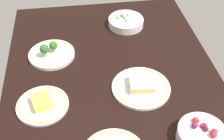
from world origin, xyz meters
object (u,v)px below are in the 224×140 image
Objects in this scene: plate_broccoli at (51,53)px; bowl_berries at (201,135)px; bowl_peas at (126,22)px; plate_sandwich at (141,86)px; plate_cheese at (42,104)px.

plate_broccoli is 70.82cm from bowl_berries.
bowl_peas is 1.09× the size of bowl_berries.
bowl_peas is (-19.24, 36.57, 0.66)cm from plate_broccoli.
bowl_berries is (25.92, 14.29, 1.59)cm from plate_sandwich.
plate_broccoli is 1.15× the size of bowl_peas.
plate_broccoli reaches higher than bowl_peas.
bowl_peas is (-44.45, 1.88, 0.93)cm from plate_sandwich.
plate_cheese is 1.19× the size of bowl_berries.
bowl_berries is at bearing 10.00° from bowl_peas.
bowl_peas is (-48.12, 39.55, 1.03)cm from plate_cheese.
plate_sandwich is 37.85cm from plate_cheese.
plate_cheese is 56.55cm from bowl_berries.
bowl_peas is at bearing -170.00° from bowl_berries.
bowl_berries reaches higher than plate_sandwich.
plate_sandwich is at bearing 95.57° from plate_cheese.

